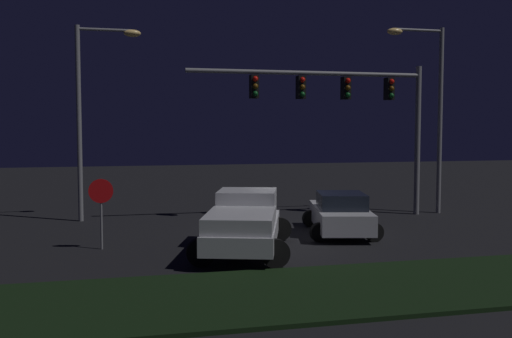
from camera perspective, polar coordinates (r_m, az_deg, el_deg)
name	(u,v)px	position (r m, az deg, el deg)	size (l,w,h in m)	color
ground_plane	(286,233)	(21.60, 2.91, -6.20)	(80.00, 80.00, 0.00)	black
grass_median	(379,287)	(14.57, 11.75, -11.10)	(26.75, 4.37, 0.10)	black
pickup_truck	(245,219)	(18.30, -1.11, -4.88)	(3.94, 5.75, 1.80)	#B7B7BC
car_sedan	(340,214)	(21.49, 8.16, -4.29)	(3.13, 4.70, 1.51)	#B7B7BC
traffic_signal_gantry	(347,99)	(25.45, 8.75, 6.67)	(10.32, 0.56, 6.50)	slate
street_lamp_left	(92,98)	(25.08, -15.55, 6.60)	(2.62, 0.44, 7.95)	slate
street_lamp_right	(429,97)	(27.37, 16.41, 6.69)	(2.72, 0.44, 8.23)	slate
stop_sign	(101,200)	(19.14, -14.74, -2.92)	(0.76, 0.08, 2.23)	slate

